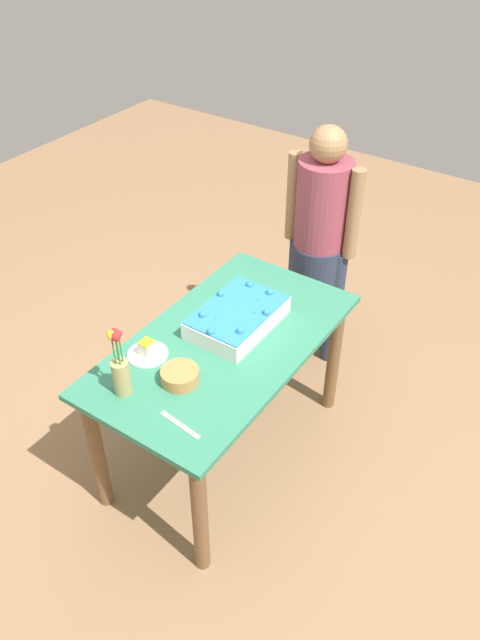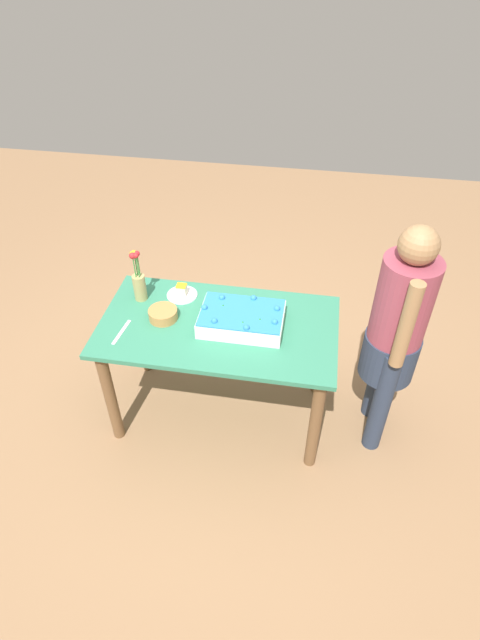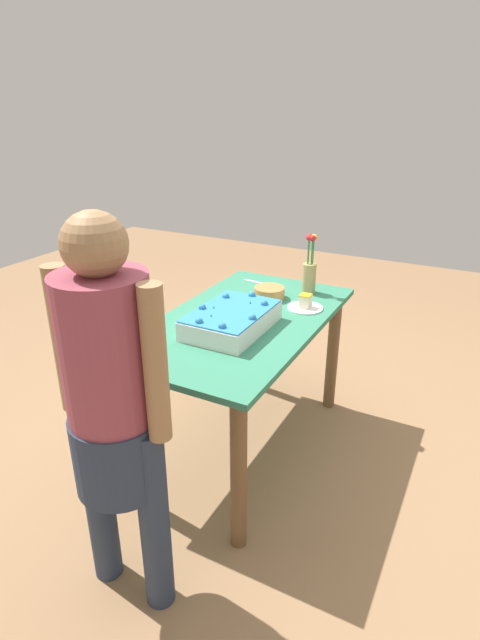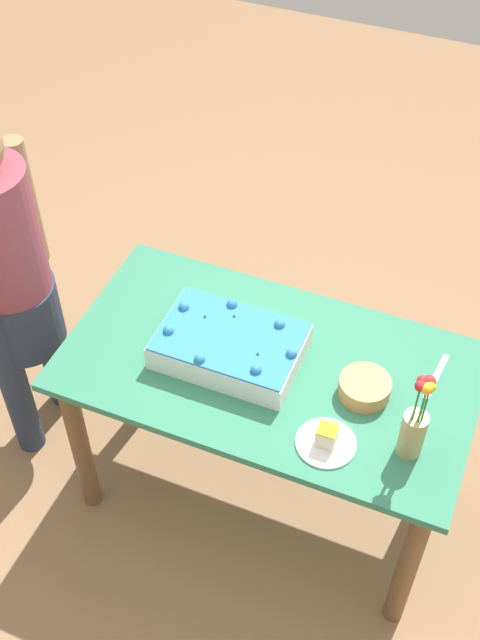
{
  "view_description": "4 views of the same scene",
  "coord_description": "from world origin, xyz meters",
  "px_view_note": "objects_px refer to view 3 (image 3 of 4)",
  "views": [
    {
      "loc": [
        1.8,
        1.32,
        2.67
      ],
      "look_at": [
        -0.12,
        0.01,
        0.83
      ],
      "focal_mm": 35.0,
      "sensor_mm": 36.0,
      "label": 1
    },
    {
      "loc": [
        -0.49,
        2.12,
        2.66
      ],
      "look_at": [
        -0.12,
        -0.05,
        0.78
      ],
      "focal_mm": 28.0,
      "sensor_mm": 36.0,
      "label": 2
    },
    {
      "loc": [
        -2.04,
        -1.06,
        1.76
      ],
      "look_at": [
        -0.13,
        -0.06,
        0.83
      ],
      "focal_mm": 28.0,
      "sensor_mm": 36.0,
      "label": 3
    },
    {
      "loc": [
        0.57,
        -1.64,
        2.81
      ],
      "look_at": [
        -0.13,
        0.07,
        0.87
      ],
      "focal_mm": 45.0,
      "sensor_mm": 36.0,
      "label": 4
    }
  ],
  "objects_px": {
    "sheet_cake": "(232,319)",
    "cake_knife": "(259,283)",
    "serving_plate_with_slice": "(305,305)",
    "fruit_bowl": "(270,293)",
    "person_standing": "(113,402)",
    "flower_vase": "(309,271)"
  },
  "relations": [
    {
      "from": "serving_plate_with_slice",
      "to": "fruit_bowl",
      "type": "distance_m",
      "value": 0.24
    },
    {
      "from": "serving_plate_with_slice",
      "to": "person_standing",
      "type": "height_order",
      "value": "person_standing"
    },
    {
      "from": "sheet_cake",
      "to": "fruit_bowl",
      "type": "bearing_deg",
      "value": 1.47
    },
    {
      "from": "sheet_cake",
      "to": "flower_vase",
      "type": "bearing_deg",
      "value": -12.66
    },
    {
      "from": "fruit_bowl",
      "to": "serving_plate_with_slice",
      "type": "bearing_deg",
      "value": -102.73
    },
    {
      "from": "sheet_cake",
      "to": "fruit_bowl",
      "type": "xyz_separation_m",
      "value": [
        0.46,
        0.01,
        -0.02
      ]
    },
    {
      "from": "serving_plate_with_slice",
      "to": "cake_knife",
      "type": "relative_size",
      "value": 0.89
    },
    {
      "from": "flower_vase",
      "to": "person_standing",
      "type": "xyz_separation_m",
      "value": [
        -1.5,
        0.13,
        -0.05
      ]
    },
    {
      "from": "serving_plate_with_slice",
      "to": "cake_knife",
      "type": "xyz_separation_m",
      "value": [
        0.25,
        0.39,
        -0.02
      ]
    },
    {
      "from": "flower_vase",
      "to": "fruit_bowl",
      "type": "relative_size",
      "value": 2.02
    },
    {
      "from": "cake_knife",
      "to": "person_standing",
      "type": "distance_m",
      "value": 1.53
    },
    {
      "from": "flower_vase",
      "to": "fruit_bowl",
      "type": "bearing_deg",
      "value": 139.9
    },
    {
      "from": "cake_knife",
      "to": "flower_vase",
      "type": "height_order",
      "value": "flower_vase"
    },
    {
      "from": "fruit_bowl",
      "to": "person_standing",
      "type": "xyz_separation_m",
      "value": [
        -1.31,
        -0.03,
        0.05
      ]
    },
    {
      "from": "fruit_bowl",
      "to": "person_standing",
      "type": "height_order",
      "value": "person_standing"
    },
    {
      "from": "flower_vase",
      "to": "sheet_cake",
      "type": "bearing_deg",
      "value": 167.34
    },
    {
      "from": "serving_plate_with_slice",
      "to": "fruit_bowl",
      "type": "relative_size",
      "value": 1.12
    },
    {
      "from": "flower_vase",
      "to": "fruit_bowl",
      "type": "height_order",
      "value": "flower_vase"
    },
    {
      "from": "serving_plate_with_slice",
      "to": "flower_vase",
      "type": "distance_m",
      "value": 0.27
    },
    {
      "from": "cake_knife",
      "to": "person_standing",
      "type": "xyz_separation_m",
      "value": [
        -1.51,
        -0.19,
        0.08
      ]
    },
    {
      "from": "sheet_cake",
      "to": "cake_knife",
      "type": "distance_m",
      "value": 0.69
    },
    {
      "from": "person_standing",
      "to": "serving_plate_with_slice",
      "type": "bearing_deg",
      "value": -9.05
    }
  ]
}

